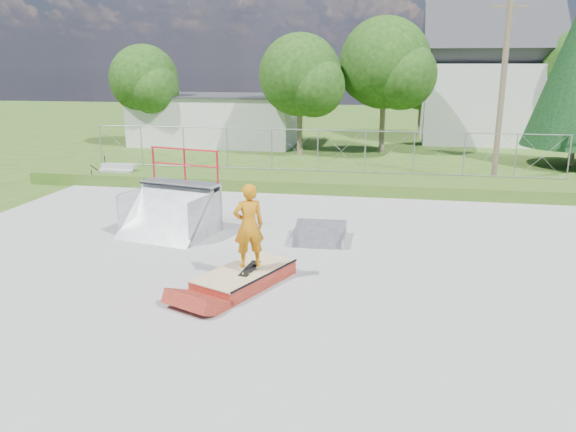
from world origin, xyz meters
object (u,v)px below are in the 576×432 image
(grind_box, at_px, (245,278))
(skater, at_px, (249,229))
(quarter_pipe, at_px, (167,195))
(flat_bank_ramp, at_px, (319,235))

(grind_box, distance_m, skater, 1.20)
(grind_box, xyz_separation_m, skater, (0.12, -0.03, 1.19))
(grind_box, height_order, quarter_pipe, quarter_pipe)
(quarter_pipe, xyz_separation_m, skater, (3.33, -3.37, 0.13))
(quarter_pipe, height_order, flat_bank_ramp, quarter_pipe)
(flat_bank_ramp, height_order, skater, skater)
(flat_bank_ramp, bearing_deg, grind_box, -111.72)
(grind_box, distance_m, flat_bank_ramp, 3.75)
(skater, bearing_deg, grind_box, -42.50)
(quarter_pipe, xyz_separation_m, flat_bank_ramp, (4.49, 0.19, -1.02))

